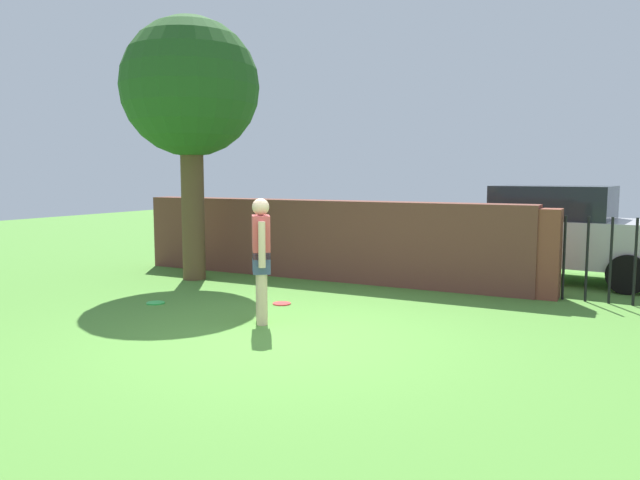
# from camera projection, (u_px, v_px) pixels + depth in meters

# --- Properties ---
(ground_plane) EXTENTS (40.00, 40.00, 0.00)m
(ground_plane) POSITION_uv_depth(u_px,v_px,m) (285.00, 337.00, 7.16)
(ground_plane) COLOR #4C8433
(brick_wall) EXTENTS (7.66, 0.50, 1.45)m
(brick_wall) POSITION_uv_depth(u_px,v_px,m) (321.00, 239.00, 11.17)
(brick_wall) COLOR brown
(brick_wall) RESTS_ON ground
(tree) EXTENTS (2.47, 2.47, 4.72)m
(tree) POSITION_uv_depth(u_px,v_px,m) (190.00, 91.00, 10.79)
(tree) COLOR brown
(tree) RESTS_ON ground
(person) EXTENTS (0.39, 0.46, 1.62)m
(person) POSITION_uv_depth(u_px,v_px,m) (261.00, 254.00, 7.77)
(person) COLOR beige
(person) RESTS_ON ground
(fence_gate) EXTENTS (2.60, 0.44, 1.40)m
(fence_gate) POSITION_uv_depth(u_px,v_px,m) (623.00, 258.00, 8.88)
(fence_gate) COLOR brown
(fence_gate) RESTS_ON ground
(car) EXTENTS (4.35, 2.25, 1.72)m
(car) POSITION_uv_depth(u_px,v_px,m) (552.00, 232.00, 11.12)
(car) COLOR #B7B7BC
(car) RESTS_ON ground
(frisbee_green) EXTENTS (0.27, 0.27, 0.02)m
(frisbee_green) POSITION_uv_depth(u_px,v_px,m) (156.00, 303.00, 9.03)
(frisbee_green) COLOR green
(frisbee_green) RESTS_ON ground
(frisbee_red) EXTENTS (0.27, 0.27, 0.02)m
(frisbee_red) POSITION_uv_depth(u_px,v_px,m) (282.00, 304.00, 8.98)
(frisbee_red) COLOR red
(frisbee_red) RESTS_ON ground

